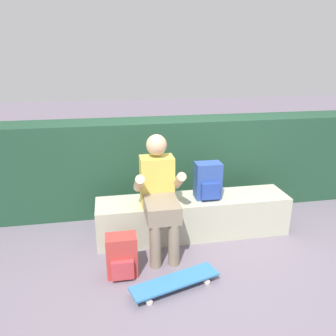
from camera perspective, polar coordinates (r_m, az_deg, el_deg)
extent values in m
plane|color=slate|center=(3.60, 5.64, -13.85)|extent=(24.00, 24.00, 0.00)
cube|color=#B0B199|center=(3.77, 4.32, -8.25)|extent=(2.13, 0.46, 0.44)
cube|color=gold|center=(3.43, -1.91, -2.22)|extent=(0.34, 0.22, 0.52)
sphere|color=#D8AD84|center=(3.31, -1.99, 4.00)|extent=(0.21, 0.21, 0.21)
cube|color=gray|center=(3.22, -1.05, -7.09)|extent=(0.32, 0.40, 0.17)
cylinder|color=gray|center=(3.23, -2.19, -13.26)|extent=(0.11, 0.11, 0.44)
cylinder|color=gray|center=(3.26, 1.02, -12.96)|extent=(0.11, 0.11, 0.44)
cylinder|color=#D8AD84|center=(3.27, -5.03, -2.67)|extent=(0.09, 0.33, 0.27)
cylinder|color=#D8AD84|center=(3.32, 1.85, -2.21)|extent=(0.09, 0.33, 0.27)
cube|color=teal|center=(3.04, 1.22, -18.83)|extent=(0.82, 0.42, 0.02)
cylinder|color=silver|center=(3.24, 5.14, -17.40)|extent=(0.06, 0.05, 0.05)
cylinder|color=silver|center=(3.14, 6.66, -18.81)|extent=(0.06, 0.05, 0.05)
cylinder|color=silver|center=(3.04, -4.47, -20.28)|extent=(0.06, 0.05, 0.05)
cylinder|color=silver|center=(2.93, -3.25, -21.97)|extent=(0.06, 0.05, 0.05)
cube|color=#2D4C99|center=(3.64, 6.84, -2.11)|extent=(0.28, 0.18, 0.40)
cube|color=#26439F|center=(3.57, 7.33, -3.96)|extent=(0.20, 0.05, 0.18)
cube|color=#B23833|center=(3.17, -7.96, -14.62)|extent=(0.28, 0.18, 0.40)
cube|color=#BB3A40|center=(3.12, -7.78, -17.00)|extent=(0.20, 0.05, 0.18)
cube|color=#1E422D|center=(4.41, 4.89, 0.99)|extent=(5.65, 0.52, 1.17)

